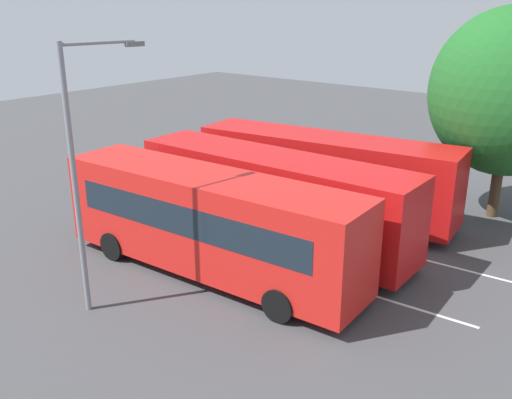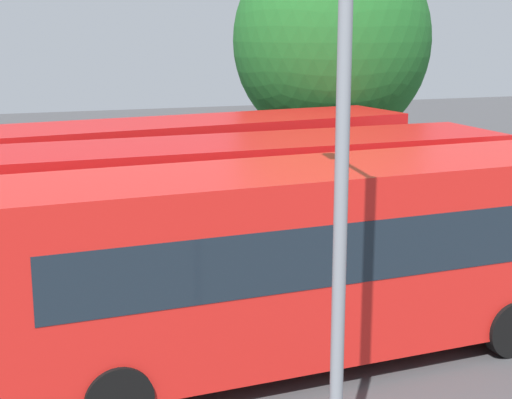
# 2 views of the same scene
# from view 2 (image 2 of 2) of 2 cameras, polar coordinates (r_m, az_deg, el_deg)

# --- Properties ---
(ground_plane) EXTENTS (77.18, 77.18, 0.00)m
(ground_plane) POSITION_cam_2_polar(r_m,az_deg,el_deg) (16.96, -1.38, -7.19)
(ground_plane) COLOR #424244
(bus_far_left) EXTENTS (11.19, 3.86, 3.44)m
(bus_far_left) POSITION_cam_2_polar(r_m,az_deg,el_deg) (19.75, -4.19, 1.34)
(bus_far_left) COLOR red
(bus_far_left) RESTS_ON ground
(bus_center_left) EXTENTS (11.03, 2.80, 3.44)m
(bus_center_left) POSITION_cam_2_polar(r_m,az_deg,el_deg) (16.28, -0.29, -1.08)
(bus_center_left) COLOR red
(bus_center_left) RESTS_ON ground
(bus_center_right) EXTENTS (11.09, 3.09, 3.44)m
(bus_center_right) POSITION_cam_2_polar(r_m,az_deg,el_deg) (13.32, 3.41, -4.24)
(bus_center_right) COLOR red
(bus_center_right) RESTS_ON ground
(street_lamp) EXTENTS (0.53, 2.51, 7.70)m
(street_lamp) POSITION_cam_2_polar(r_m,az_deg,el_deg) (8.97, 5.85, 4.17)
(street_lamp) COLOR gray
(street_lamp) RESTS_ON ground
(depot_tree) EXTENTS (6.38, 5.74, 8.58)m
(depot_tree) POSITION_cam_2_polar(r_m,az_deg,el_deg) (25.53, 5.56, 11.40)
(depot_tree) COLOR #4C3823
(depot_tree) RESTS_ON ground
(lane_stripe_outer_left) EXTENTS (16.59, 1.28, 0.01)m
(lane_stripe_outer_left) POSITION_cam_2_polar(r_m,az_deg,el_deg) (18.51, -2.98, -5.46)
(lane_stripe_outer_left) COLOR silver
(lane_stripe_outer_left) RESTS_ON ground
(lane_stripe_inner_left) EXTENTS (16.59, 1.28, 0.01)m
(lane_stripe_inner_left) POSITION_cam_2_polar(r_m,az_deg,el_deg) (15.43, 0.57, -9.22)
(lane_stripe_inner_left) COLOR silver
(lane_stripe_inner_left) RESTS_ON ground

